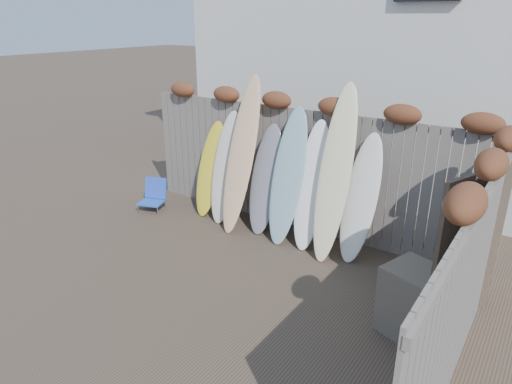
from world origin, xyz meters
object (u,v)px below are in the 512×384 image
Objects in this scene: beach_chair at (154,195)px; lattice_panel at (468,252)px; surfboard_0 at (210,169)px; wooden_crate at (417,303)px.

lattice_panel reaches higher than beach_chair.
surfboard_0 is at bearing -170.76° from lattice_panel.
beach_chair is 5.12m from wooden_crate.
beach_chair is 0.71× the size of wooden_crate.
lattice_panel is 1.09× the size of surfboard_0.
lattice_panel reaches higher than wooden_crate.
wooden_crate is 0.47× the size of surfboard_0.
lattice_panel is at bearing -7.09° from surfboard_0.
lattice_panel is at bearing 52.85° from wooden_crate.
beach_chair is 0.33× the size of surfboard_0.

